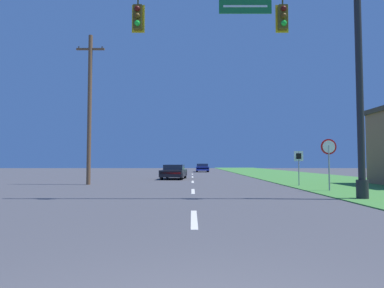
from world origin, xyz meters
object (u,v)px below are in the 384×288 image
at_px(car_ahead, 173,172).
at_px(utility_pole_near, 89,107).
at_px(far_car, 202,168).
at_px(route_sign_post, 298,160).
at_px(signal_mast, 298,60).
at_px(stop_sign, 328,153).

distance_m(car_ahead, utility_pole_near, 9.81).
bearing_deg(far_car, car_ahead, -98.07).
height_order(far_car, route_sign_post, route_sign_post).
relative_size(route_sign_post, utility_pole_near, 0.21).
relative_size(signal_mast, route_sign_post, 4.95).
bearing_deg(utility_pole_near, route_sign_post, -6.03).
distance_m(car_ahead, stop_sign, 14.77).
height_order(signal_mast, route_sign_post, signal_mast).
height_order(far_car, stop_sign, stop_sign).
bearing_deg(car_ahead, far_car, 81.93).
bearing_deg(far_car, route_sign_post, -80.86).
distance_m(stop_sign, route_sign_post, 3.68).
height_order(car_ahead, route_sign_post, route_sign_post).
distance_m(signal_mast, car_ahead, 17.48).
relative_size(far_car, route_sign_post, 2.12).
height_order(car_ahead, far_car, same).
height_order(car_ahead, utility_pole_near, utility_pole_near).
bearing_deg(route_sign_post, utility_pole_near, 173.97).
distance_m(far_car, utility_pole_near, 30.01).
bearing_deg(stop_sign, signal_mast, -125.16).
xyz_separation_m(stop_sign, utility_pole_near, (-13.19, 5.01, 3.08)).
height_order(stop_sign, route_sign_post, stop_sign).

